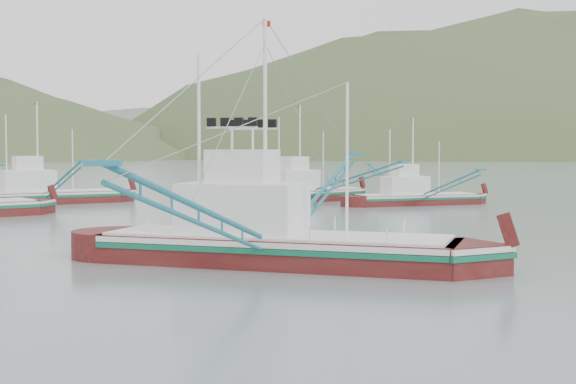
{
  "coord_description": "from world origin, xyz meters",
  "views": [
    {
      "loc": [
        -5.01,
        -36.64,
        5.61
      ],
      "look_at": [
        0.0,
        6.0,
        3.2
      ],
      "focal_mm": 50.0,
      "sensor_mm": 36.0,
      "label": 1
    }
  ],
  "objects": [
    {
      "name": "ground",
      "position": [
        0.0,
        0.0,
        0.0
      ],
      "size": [
        1200.0,
        1200.0,
        0.0
      ],
      "primitive_type": "plane",
      "color": "slate",
      "rests_on": "ground"
    },
    {
      "name": "bg_boat_extra",
      "position": [
        -19.94,
        44.68,
        2.2
      ],
      "size": [
        15.12,
        25.49,
        10.84
      ],
      "rotation": [
        0.0,
        0.0,
        0.41
      ],
      "color": "#470D0B",
      "rests_on": "ground"
    },
    {
      "name": "bg_boat_far",
      "position": [
        6.12,
        45.05,
        2.27
      ],
      "size": [
        19.57,
        23.45,
        10.66
      ],
      "rotation": [
        0.0,
        0.0,
        0.63
      ],
      "color": "#470D0B",
      "rests_on": "ground"
    },
    {
      "name": "ridge_distant",
      "position": [
        30.0,
        560.0,
        0.0
      ],
      "size": [
        960.0,
        400.0,
        240.0
      ],
      "primitive_type": "ellipsoid",
      "color": "slate",
      "rests_on": "ground"
    },
    {
      "name": "bg_boat_right",
      "position": [
        16.32,
        39.03,
        1.6
      ],
      "size": [
        12.79,
        22.12,
        9.07
      ],
      "rotation": [
        0.0,
        0.0,
        0.22
      ],
      "color": "#470D0B",
      "rests_on": "ground"
    },
    {
      "name": "main_boat",
      "position": [
        -1.25,
        1.17,
        2.6
      ],
      "size": [
        17.54,
        29.47,
        12.59
      ],
      "rotation": [
        0.0,
        0.0,
        -0.43
      ],
      "color": "#470D0B",
      "rests_on": "ground"
    }
  ]
}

